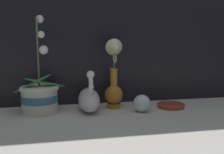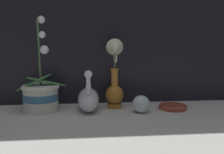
% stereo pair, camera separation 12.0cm
% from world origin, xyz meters
% --- Properties ---
extents(ground_plane, '(2.80, 2.80, 0.00)m').
position_xyz_m(ground_plane, '(0.00, 0.00, 0.00)').
color(ground_plane, beige).
extents(orchid_potted_plant, '(0.23, 0.17, 0.43)m').
position_xyz_m(orchid_potted_plant, '(-0.31, 0.15, 0.08)').
color(orchid_potted_plant, beige).
rests_on(orchid_potted_plant, ground_plane).
extents(swan_figurine, '(0.10, 0.21, 0.19)m').
position_xyz_m(swan_figurine, '(-0.09, 0.12, 0.06)').
color(swan_figurine, white).
rests_on(swan_figurine, ground_plane).
extents(blue_vase, '(0.09, 0.11, 0.33)m').
position_xyz_m(blue_vase, '(0.03, 0.16, 0.14)').
color(blue_vase, '#B26B23').
rests_on(blue_vase, ground_plane).
extents(glass_sphere, '(0.08, 0.08, 0.08)m').
position_xyz_m(glass_sphere, '(0.14, 0.07, 0.04)').
color(glass_sphere, silver).
rests_on(glass_sphere, ground_plane).
extents(amber_dish, '(0.13, 0.13, 0.02)m').
position_xyz_m(amber_dish, '(0.30, 0.11, 0.01)').
color(amber_dish, '#A8422D').
rests_on(amber_dish, ground_plane).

